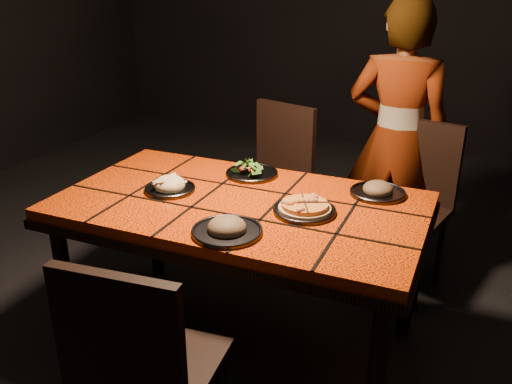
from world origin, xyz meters
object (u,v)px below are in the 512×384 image
at_px(chair_far_right, 411,195).
at_px(diner, 397,141).
at_px(dining_table, 240,217).
at_px(plate_pasta, 170,187).
at_px(chair_near, 141,365).
at_px(plate_pizza, 305,209).
at_px(chair_far_left, 274,171).

relative_size(chair_far_right, diner, 0.59).
distance_m(dining_table, plate_pasta, 0.36).
distance_m(chair_near, plate_pasta, 0.95).
bearing_deg(chair_far_right, plate_pizza, -96.81).
distance_m(diner, plate_pasta, 1.35).
bearing_deg(chair_near, chair_far_left, -87.28).
xyz_separation_m(chair_far_left, plate_pasta, (-0.14, -0.96, 0.23)).
bearing_deg(plate_pizza, diner, 79.17).
xyz_separation_m(dining_table, plate_pizza, (0.30, -0.01, 0.10)).
relative_size(chair_near, plate_pizza, 3.12).
distance_m(dining_table, chair_far_right, 1.10).
height_order(dining_table, plate_pizza, plate_pizza).
relative_size(chair_near, diner, 0.58).
distance_m(chair_far_left, chair_far_right, 0.83).
height_order(chair_near, plate_pasta, chair_near).
height_order(chair_far_right, plate_pizza, chair_far_right).
distance_m(chair_far_left, plate_pasta, 1.00).
distance_m(plate_pizza, plate_pasta, 0.65).
relative_size(diner, plate_pasta, 6.83).
bearing_deg(diner, dining_table, 65.71).
distance_m(dining_table, chair_near, 0.87).
xyz_separation_m(diner, plate_pasta, (-0.84, -1.06, -0.02)).
bearing_deg(chair_near, plate_pizza, -111.81).
distance_m(chair_far_right, plate_pasta, 1.36).
height_order(chair_far_right, diner, diner).
xyz_separation_m(chair_far_left, chair_far_right, (0.83, -0.05, -0.00)).
xyz_separation_m(chair_near, chair_far_right, (0.58, 1.75, 0.01)).
bearing_deg(plate_pizza, plate_pasta, -178.36).
bearing_deg(chair_near, diner, -108.70).
xyz_separation_m(dining_table, chair_far_left, (-0.20, 0.93, -0.13)).
bearing_deg(plate_pasta, chair_far_left, 81.66).
relative_size(chair_far_left, plate_pizza, 3.19).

